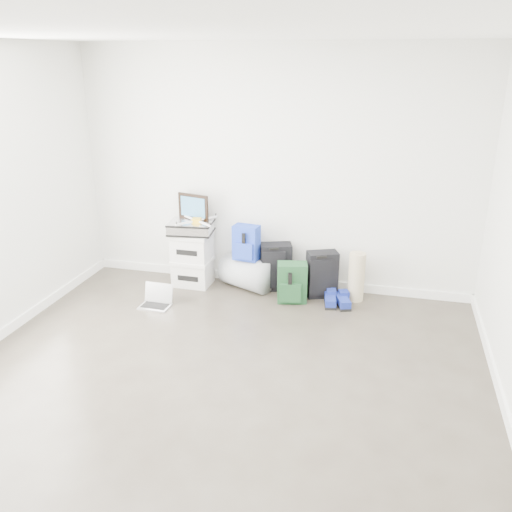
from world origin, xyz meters
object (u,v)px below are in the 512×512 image
(duffel_bag, at_px, (247,273))
(laptop, at_px, (157,301))
(briefcase, at_px, (191,227))
(carry_on, at_px, (322,274))
(boxes_stack, at_px, (192,259))
(large_suitcase, at_px, (276,267))

(duffel_bag, height_order, laptop, duffel_bag)
(laptop, bearing_deg, briefcase, 76.02)
(carry_on, bearing_deg, briefcase, 158.00)
(boxes_stack, relative_size, briefcase, 1.30)
(duffel_bag, xyz_separation_m, large_suitcase, (0.33, 0.06, 0.09))
(boxes_stack, bearing_deg, large_suitcase, 7.01)
(boxes_stack, distance_m, briefcase, 0.39)
(carry_on, bearing_deg, laptop, 178.63)
(briefcase, bearing_deg, carry_on, -5.12)
(large_suitcase, xyz_separation_m, laptop, (-1.16, -0.75, -0.22))
(briefcase, xyz_separation_m, laptop, (-0.18, -0.65, -0.65))
(briefcase, xyz_separation_m, duffel_bag, (0.65, 0.05, -0.52))
(duffel_bag, bearing_deg, boxes_stack, -151.02)
(large_suitcase, relative_size, carry_on, 1.04)
(duffel_bag, height_order, carry_on, carry_on)
(duffel_bag, relative_size, laptop, 1.80)
(boxes_stack, relative_size, large_suitcase, 1.16)
(briefcase, distance_m, duffel_bag, 0.83)
(briefcase, height_order, duffel_bag, briefcase)
(boxes_stack, xyz_separation_m, large_suitcase, (0.98, 0.10, -0.05))
(briefcase, height_order, carry_on, briefcase)
(briefcase, xyz_separation_m, large_suitcase, (0.98, 0.10, -0.43))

